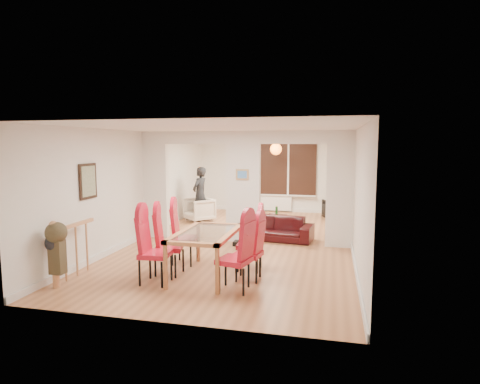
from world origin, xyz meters
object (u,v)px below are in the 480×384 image
(coffee_table, at_px, (270,219))
(dining_chair_rc, at_px, (249,241))
(dining_chair_lc, at_px, (185,235))
(bottle, at_px, (277,211))
(dining_chair_la, at_px, (155,249))
(armchair, at_px, (199,210))
(dining_chair_lb, at_px, (169,243))
(dining_chair_ra, at_px, (234,255))
(bowl, at_px, (273,215))
(television, at_px, (325,210))
(person, at_px, (200,194))
(dining_chair_rb, at_px, (248,249))
(sofa, at_px, (273,228))
(dining_table, at_px, (207,254))

(coffee_table, bearing_deg, dining_chair_rc, -85.91)
(dining_chair_lc, height_order, bottle, dining_chair_lc)
(dining_chair_la, bearing_deg, armchair, 95.97)
(dining_chair_la, distance_m, dining_chair_lb, 0.50)
(dining_chair_ra, bearing_deg, bowl, 105.58)
(dining_chair_la, height_order, bottle, dining_chair_la)
(television, relative_size, bowl, 4.07)
(person, height_order, bottle, person)
(dining_chair_lb, height_order, dining_chair_rb, dining_chair_lb)
(bowl, bearing_deg, dining_chair_lb, -102.39)
(dining_chair_la, xyz_separation_m, bowl, (1.14, 5.51, -0.33))
(coffee_table, bearing_deg, dining_chair_ra, -86.89)
(dining_chair_ra, distance_m, coffee_table, 5.64)
(sofa, xyz_separation_m, armchair, (-2.49, 1.82, 0.07))
(dining_chair_ra, bearing_deg, dining_chair_la, -167.98)
(dining_chair_lc, relative_size, dining_chair_rb, 1.07)
(dining_table, distance_m, armchair, 5.10)
(dining_chair_ra, bearing_deg, coffee_table, 106.51)
(dining_chair_rc, height_order, coffee_table, dining_chair_rc)
(coffee_table, height_order, bottle, bottle)
(sofa, bearing_deg, armchair, 150.93)
(dining_chair_lc, height_order, television, dining_chair_lc)
(dining_chair_rb, bearing_deg, dining_chair_ra, -92.91)
(dining_chair_lb, height_order, coffee_table, dining_chair_lb)
(dining_table, relative_size, bowl, 7.25)
(dining_chair_ra, distance_m, bottle, 5.52)
(dining_chair_la, xyz_separation_m, sofa, (1.43, 3.52, -0.31))
(dining_chair_lc, distance_m, sofa, 2.75)
(bottle, bearing_deg, television, 39.01)
(coffee_table, distance_m, bottle, 0.35)
(dining_chair_la, xyz_separation_m, dining_chair_rc, (1.36, 1.05, -0.04))
(coffee_table, bearing_deg, bottle, -25.12)
(bowl, bearing_deg, person, -176.50)
(dining_chair_ra, distance_m, person, 5.92)
(dining_chair_lb, bearing_deg, person, 88.85)
(dining_chair_rb, relative_size, television, 1.11)
(television, xyz_separation_m, bowl, (-1.47, -1.07, -0.02))
(dining_table, xyz_separation_m, bottle, (0.55, 4.92, -0.03))
(dining_chair_lb, bearing_deg, coffee_table, 65.18)
(dining_chair_la, height_order, dining_chair_lc, dining_chair_la)
(dining_chair_rc, relative_size, armchair, 1.44)
(dining_chair_lc, height_order, dining_chair_rb, dining_chair_lc)
(dining_chair_rb, xyz_separation_m, armchair, (-2.52, 4.82, -0.18))
(bowl, bearing_deg, dining_chair_la, -101.64)
(coffee_table, bearing_deg, bowl, -36.47)
(dining_chair_la, relative_size, person, 0.72)
(dining_chair_ra, bearing_deg, sofa, 102.04)
(armchair, bearing_deg, dining_chair_rc, -18.49)
(dining_table, distance_m, bowl, 4.97)
(dining_chair_rc, bearing_deg, armchair, 116.21)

